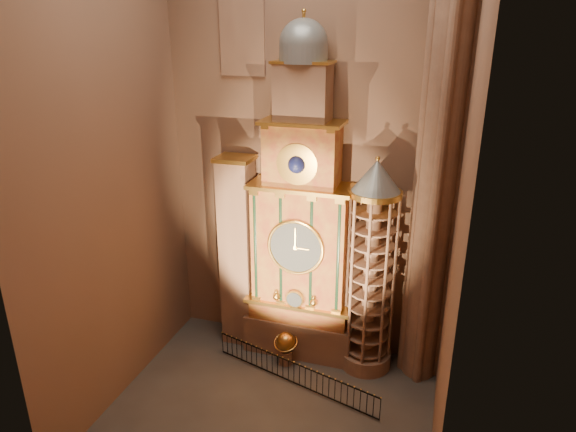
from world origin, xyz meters
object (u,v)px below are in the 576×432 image
(astronomical_clock, at_px, (301,233))
(portrait_tower, at_px, (238,252))
(iron_railing, at_px, (294,373))
(celestial_globe, at_px, (286,345))
(stair_turret, at_px, (371,271))

(astronomical_clock, height_order, portrait_tower, astronomical_clock)
(iron_railing, bearing_deg, celestial_globe, 121.11)
(portrait_tower, height_order, celestial_globe, portrait_tower)
(stair_turret, distance_m, iron_railing, 6.09)
(celestial_globe, bearing_deg, astronomical_clock, 75.81)
(iron_railing, bearing_deg, portrait_tower, 143.64)
(astronomical_clock, height_order, stair_turret, astronomical_clock)
(stair_turret, bearing_deg, portrait_tower, 177.67)
(portrait_tower, bearing_deg, iron_railing, -36.36)
(celestial_globe, bearing_deg, portrait_tower, 154.74)
(portrait_tower, height_order, iron_railing, portrait_tower)
(astronomical_clock, distance_m, portrait_tower, 3.73)
(astronomical_clock, xyz_separation_m, portrait_tower, (-3.40, 0.02, -1.53))
(astronomical_clock, height_order, celestial_globe, astronomical_clock)
(astronomical_clock, xyz_separation_m, iron_railing, (0.52, -2.87, -6.04))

